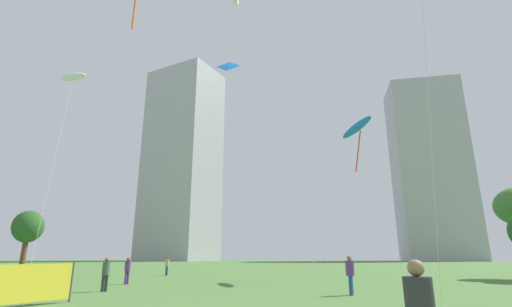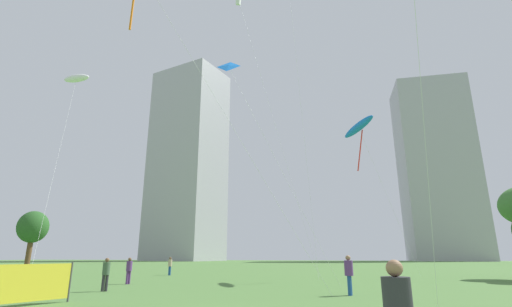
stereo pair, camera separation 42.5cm
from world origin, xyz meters
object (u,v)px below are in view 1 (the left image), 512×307
Objects in this scene: person_standing_3 at (350,272)px; kite_flying_4 at (356,128)px; person_standing_5 at (128,269)px; distant_highrise_1 at (430,169)px; kite_flying_0 at (237,1)px; person_standing_2 at (167,265)px; kite_flying_7 at (229,67)px; distant_highrise_0 at (182,162)px; park_tree_0 at (28,227)px; event_banner at (30,283)px; person_standing_0 at (106,272)px; kite_flying_8 at (74,77)px.

kite_flying_4 is at bearing -174.76° from person_standing_3.
person_standing_5 is 0.03× the size of distant_highrise_1.
kite_flying_0 is at bearing 158.87° from kite_flying_4.
kite_flying_4 is at bearing -153.32° from person_standing_2.
person_standing_2 is at bearing 171.01° from kite_flying_4.
kite_flying_7 is 0.21× the size of distant_highrise_0.
park_tree_0 is 25.63m from event_banner.
person_standing_3 reaches higher than event_banner.
distant_highrise_0 reaches higher than park_tree_0.
distant_highrise_1 is at bearing 177.59° from person_standing_3.
event_banner is (-12.10, -6.91, -0.24)m from person_standing_3.
event_banner is (-1.16, -23.83, -31.07)m from kite_flying_0.
kite_flying_0 reaches higher than person_standing_2.
event_banner is at bearing -125.95° from kite_flying_4.
kite_flying_4 is at bearing 41.97° from kite_flying_7.
distant_highrise_0 is (-60.70, 97.68, 24.91)m from kite_flying_4.
kite_flying_4 is 117.67m from distant_highrise_0.
kite_flying_4 is (14.57, 13.02, 11.70)m from person_standing_0.
distant_highrise_1 is (52.10, 111.94, 32.76)m from person_standing_2.
kite_flying_0 is at bearing 103.98° from kite_flying_7.
person_standing_5 is at bearing 138.22° from person_standing_2.
person_standing_0 is 0.10× the size of kite_flying_8.
person_standing_0 is 125.39m from distant_highrise_0.
kite_flying_7 is at bearing -76.02° from kite_flying_0.
person_standing_2 reaches higher than event_banner.
person_standing_3 is at bearing -45.89° from distant_highrise_0.
person_standing_2 is 0.02× the size of distant_highrise_0.
kite_flying_7 is at bearing -102.75° from person_standing_3.
kite_flying_8 is at bearing 103.63° from person_standing_0.
person_standing_0 is 15.95m from kite_flying_7.
kite_flying_8 reaches higher than person_standing_2.
kite_flying_0 is at bearing -173.49° from person_standing_5.
person_standing_0 is 1.01× the size of person_standing_2.
park_tree_0 is at bearing -120.76° from distant_highrise_1.
kite_flying_4 is 0.18× the size of distant_highrise_0.
person_standing_5 is 0.13× the size of kite_flying_4.
park_tree_0 is (-30.07, 10.99, 3.43)m from person_standing_3.
person_standing_2 is at bearing 17.18° from park_tree_0.
kite_flying_7 reaches higher than person_standing_0.
kite_flying_8 is (-12.41, -10.55, -14.26)m from kite_flying_0.
distant_highrise_1 reaches higher than kite_flying_0.
person_standing_5 is 0.11× the size of kite_flying_7.
person_standing_5 is at bearing -105.66° from kite_flying_0.
kite_flying_8 is at bearing -34.49° from park_tree_0.
kite_flying_0 is (-10.94, 16.92, 30.83)m from person_standing_3.
kite_flying_8 is at bearing 170.31° from kite_flying_7.
person_standing_0 is at bearing 140.17° from person_standing_2.
person_standing_2 is at bearing -118.33° from person_standing_3.
distant_highrise_1 reaches higher than person_standing_0.
event_banner is at bearing -92.79° from kite_flying_0.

